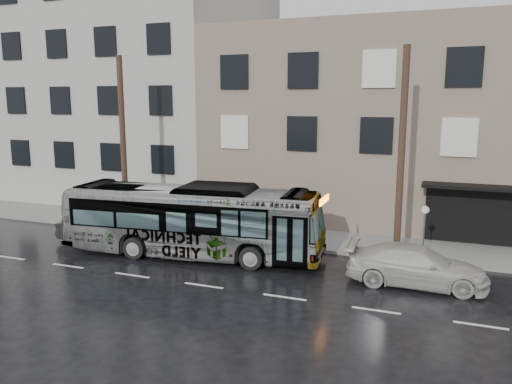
# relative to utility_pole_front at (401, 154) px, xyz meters

# --- Properties ---
(ground) EXTENTS (120.00, 120.00, 0.00)m
(ground) POSITION_rel_utility_pole_front_xyz_m (-6.50, -3.30, -4.65)
(ground) COLOR black
(ground) RESTS_ON ground
(sidewalk) EXTENTS (90.00, 3.60, 0.15)m
(sidewalk) POSITION_rel_utility_pole_front_xyz_m (-6.50, 1.60, -4.58)
(sidewalk) COLOR gray
(sidewalk) RESTS_ON ground
(building_taupe) EXTENTS (20.00, 12.00, 11.00)m
(building_taupe) POSITION_rel_utility_pole_front_xyz_m (-1.50, 9.40, 0.85)
(building_taupe) COLOR gray
(building_taupe) RESTS_ON ground
(building_grey) EXTENTS (26.00, 15.00, 16.00)m
(building_grey) POSITION_rel_utility_pole_front_xyz_m (-24.50, 10.90, 3.35)
(building_grey) COLOR #B2AFA8
(building_grey) RESTS_ON ground
(utility_pole_front) EXTENTS (0.30, 0.30, 9.00)m
(utility_pole_front) POSITION_rel_utility_pole_front_xyz_m (0.00, 0.00, 0.00)
(utility_pole_front) COLOR #483224
(utility_pole_front) RESTS_ON sidewalk
(utility_pole_rear) EXTENTS (0.30, 0.30, 9.00)m
(utility_pole_rear) POSITION_rel_utility_pole_front_xyz_m (-14.00, 0.00, 0.00)
(utility_pole_rear) COLOR #483224
(utility_pole_rear) RESTS_ON sidewalk
(sign_post) EXTENTS (0.06, 0.06, 2.40)m
(sign_post) POSITION_rel_utility_pole_front_xyz_m (1.10, 0.00, -3.30)
(sign_post) COLOR slate
(sign_post) RESTS_ON sidewalk
(bus) EXTENTS (11.92, 3.82, 3.26)m
(bus) POSITION_rel_utility_pole_front_xyz_m (-8.66, -2.60, -3.02)
(bus) COLOR #B2B2B2
(bus) RESTS_ON ground
(white_sedan) EXTENTS (5.21, 2.21, 1.50)m
(white_sedan) POSITION_rel_utility_pole_front_xyz_m (0.97, -2.84, -3.90)
(white_sedan) COLOR #B7B5AE
(white_sedan) RESTS_ON ground
(dark_sedan) EXTENTS (4.21, 1.66, 1.37)m
(dark_sedan) POSITION_rel_utility_pole_front_xyz_m (-13.90, -2.39, -3.97)
(dark_sedan) COLOR black
(dark_sedan) RESTS_ON ground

